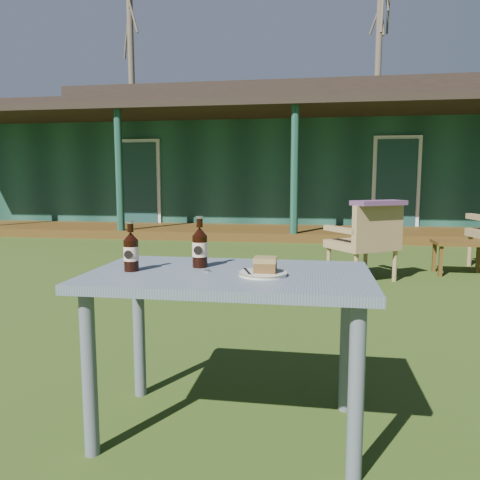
% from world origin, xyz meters
% --- Properties ---
extents(ground, '(80.00, 80.00, 0.00)m').
position_xyz_m(ground, '(0.00, 0.00, 0.00)').
color(ground, '#334916').
extents(pavilion, '(15.80, 8.30, 3.45)m').
position_xyz_m(pavilion, '(-0.00, 9.39, 1.61)').
color(pavilion, '#194333').
rests_on(pavilion, ground).
extents(tree_left, '(0.28, 0.28, 10.50)m').
position_xyz_m(tree_left, '(-8.00, 17.50, 5.25)').
color(tree_left, brown).
rests_on(tree_left, ground).
extents(tree_mid, '(0.28, 0.28, 9.50)m').
position_xyz_m(tree_mid, '(3.00, 18.50, 4.75)').
color(tree_mid, brown).
rests_on(tree_mid, ground).
extents(cafe_table, '(1.20, 0.70, 0.72)m').
position_xyz_m(cafe_table, '(0.00, -1.60, 0.62)').
color(cafe_table, slate).
rests_on(cafe_table, ground).
extents(plate, '(0.20, 0.20, 0.01)m').
position_xyz_m(plate, '(0.15, -1.65, 0.73)').
color(plate, silver).
rests_on(plate, cafe_table).
extents(cake_slice, '(0.09, 0.09, 0.06)m').
position_xyz_m(cake_slice, '(0.16, -1.64, 0.77)').
color(cake_slice, brown).
rests_on(cake_slice, plate).
extents(fork, '(0.05, 0.14, 0.00)m').
position_xyz_m(fork, '(0.09, -1.66, 0.74)').
color(fork, silver).
rests_on(fork, plate).
extents(cola_bottle_near, '(0.07, 0.07, 0.23)m').
position_xyz_m(cola_bottle_near, '(-0.15, -1.51, 0.81)').
color(cola_bottle_near, black).
rests_on(cola_bottle_near, cafe_table).
extents(cola_bottle_far, '(0.06, 0.07, 0.22)m').
position_xyz_m(cola_bottle_far, '(-0.42, -1.64, 0.81)').
color(cola_bottle_far, black).
rests_on(cola_bottle_far, cafe_table).
extents(bottle_cap, '(0.03, 0.03, 0.01)m').
position_xyz_m(bottle_cap, '(-0.09, -1.61, 0.72)').
color(bottle_cap, silver).
rests_on(bottle_cap, cafe_table).
extents(armchair_left, '(0.85, 0.84, 0.85)m').
position_xyz_m(armchair_left, '(0.93, 1.71, 0.48)').
color(armchair_left, '#99794C').
rests_on(armchair_left, ground).
extents(floral_throw, '(0.62, 0.52, 0.05)m').
position_xyz_m(floral_throw, '(1.03, 1.57, 0.87)').
color(floral_throw, '#5E385D').
rests_on(floral_throw, armchair_left).
extents(side_table, '(0.60, 0.40, 0.40)m').
position_xyz_m(side_table, '(2.06, 2.21, 0.34)').
color(side_table, '#4E3413').
rests_on(side_table, ground).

